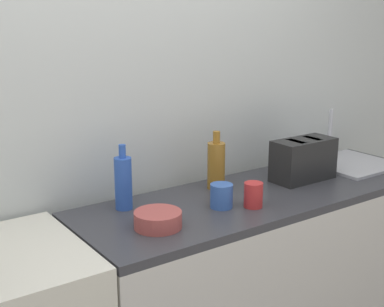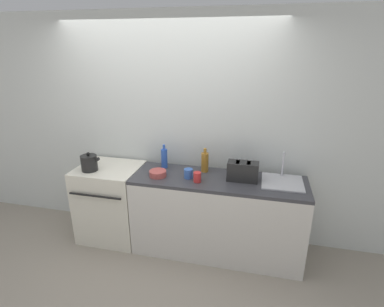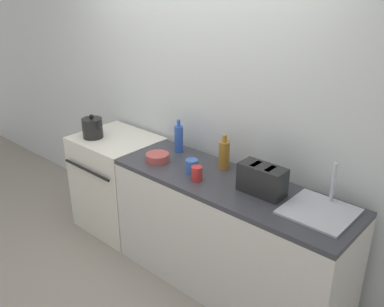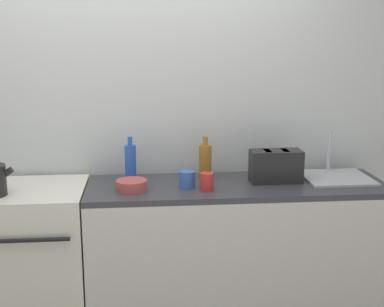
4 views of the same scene
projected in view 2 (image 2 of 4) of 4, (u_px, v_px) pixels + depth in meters
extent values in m
plane|color=gray|center=(154.00, 257.00, 3.35)|extent=(12.00, 12.00, 0.00)
cube|color=silver|center=(169.00, 130.00, 3.51)|extent=(8.00, 0.05, 2.60)
cube|color=silver|center=(112.00, 202.00, 3.61)|extent=(0.71, 0.62, 0.90)
cube|color=black|center=(108.00, 168.00, 3.46)|extent=(0.70, 0.60, 0.02)
cylinder|color=black|center=(90.00, 171.00, 3.37)|extent=(0.20, 0.20, 0.01)
cylinder|color=black|center=(116.00, 174.00, 3.31)|extent=(0.20, 0.20, 0.01)
cylinder|color=black|center=(101.00, 163.00, 3.61)|extent=(0.20, 0.20, 0.01)
cylinder|color=black|center=(126.00, 165.00, 3.54)|extent=(0.20, 0.20, 0.01)
cylinder|color=black|center=(95.00, 196.00, 3.22)|extent=(0.61, 0.02, 0.02)
cube|color=silver|center=(217.00, 217.00, 3.32)|extent=(1.85, 0.59, 0.87)
cube|color=#38383D|center=(219.00, 180.00, 3.17)|extent=(1.85, 0.59, 0.04)
cylinder|color=black|center=(89.00, 163.00, 3.35)|extent=(0.18, 0.18, 0.18)
sphere|color=black|center=(88.00, 154.00, 3.31)|extent=(0.04, 0.04, 0.04)
cylinder|color=black|center=(96.00, 161.00, 3.32)|extent=(0.10, 0.04, 0.09)
cube|color=black|center=(243.00, 171.00, 3.10)|extent=(0.32, 0.15, 0.20)
cube|color=black|center=(238.00, 162.00, 3.08)|extent=(0.04, 0.11, 0.01)
cube|color=black|center=(249.00, 163.00, 3.05)|extent=(0.04, 0.11, 0.01)
cube|color=#B7B7BC|center=(282.00, 182.00, 3.07)|extent=(0.41, 0.40, 0.01)
cylinder|color=silver|center=(283.00, 165.00, 3.17)|extent=(0.02, 0.02, 0.28)
cylinder|color=#9E6B23|center=(205.00, 162.00, 3.31)|extent=(0.08, 0.08, 0.22)
cylinder|color=#9E6B23|center=(205.00, 151.00, 3.27)|extent=(0.03, 0.03, 0.05)
cylinder|color=#2D56B7|center=(164.00, 158.00, 3.42)|extent=(0.07, 0.07, 0.22)
cylinder|color=#2D56B7|center=(164.00, 147.00, 3.38)|extent=(0.03, 0.03, 0.05)
cylinder|color=red|center=(197.00, 177.00, 3.08)|extent=(0.08, 0.08, 0.11)
cylinder|color=#3860B2|center=(188.00, 174.00, 3.17)|extent=(0.10, 0.10, 0.10)
cylinder|color=#B24C47|center=(158.00, 173.00, 3.22)|extent=(0.18, 0.18, 0.06)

